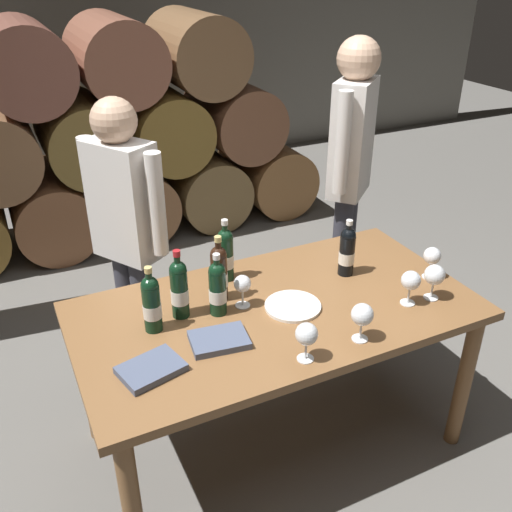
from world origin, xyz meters
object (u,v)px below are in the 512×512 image
Objects in this scene: wine_glass_0 at (435,276)px; serving_plate at (293,306)px; wine_bottle_1 at (179,288)px; wine_glass_5 at (362,315)px; sommelier_presenting at (350,161)px; wine_bottle_5 at (152,303)px; wine_bottle_2 at (347,251)px; leather_ledger at (151,369)px; wine_glass_3 at (242,285)px; wine_bottle_3 at (218,288)px; taster_seated_left at (127,226)px; wine_glass_1 at (307,335)px; wine_bottle_4 at (226,254)px; wine_glass_4 at (411,281)px; dining_table at (276,325)px; tasting_notebook at (219,340)px; wine_glass_2 at (432,257)px; wine_bottle_0 at (219,272)px.

serving_plate is (-0.58, 0.20, -0.11)m from wine_glass_0.
wine_bottle_1 reaches higher than wine_glass_5.
wine_bottle_5 is at bearing -153.78° from sommelier_presenting.
wine_bottle_2 reaches higher than leather_ledger.
wine_glass_3 is 0.52m from wine_glass_5.
taster_seated_left is at bearing 107.54° from wine_bottle_3.
wine_bottle_1 is 0.81m from wine_bottle_2.
wine_bottle_2 is 1.15× the size of serving_plate.
wine_bottle_1 is 1.40m from sommelier_presenting.
wine_bottle_1 is 0.16m from wine_bottle_3.
wine_bottle_5 is at bearing 136.46° from wine_glass_1.
wine_bottle_5 is at bearing -150.28° from wine_bottle_4.
wine_bottle_1 is at bearing 159.47° from wine_glass_4.
wine_bottle_1 is 0.26m from wine_glass_3.
sommelier_presenting reaches higher than wine_glass_1.
wine_glass_3 is at bearing 0.76° from wine_bottle_3.
dining_table is at bearing -16.67° from wine_bottle_3.
wine_bottle_5 is 0.82m from wine_glass_5.
wine_glass_1 is 0.60m from wine_glass_4.
tasting_notebook is (0.07, -0.24, -0.12)m from wine_bottle_1.
wine_bottle_3 is 1.76× the size of wine_glass_1.
wine_glass_4 is (-0.23, -0.13, 0.00)m from wine_glass_2.
wine_bottle_2 is 1.75× the size of wine_glass_4.
tasting_notebook is at bearing -3.51° from leather_ledger.
wine_bottle_5 is 1.93× the size of wine_glass_3.
wine_glass_3 is (-0.55, -0.04, -0.02)m from wine_bottle_2.
dining_table is 0.88m from taster_seated_left.
dining_table is at bearing -165.23° from wine_bottle_2.
wine_bottle_2 reaches higher than tasting_notebook.
wine_glass_5 is at bearing -25.66° from leather_ledger.
leather_ledger is at bearing -164.43° from wine_bottle_2.
leather_ledger is at bearing 161.45° from wine_glass_1.
dining_table is at bearing 119.03° from wine_glass_5.
wine_bottle_1 reaches higher than dining_table.
wine_bottle_2 is at bearing 4.04° from wine_glass_3.
wine_glass_1 is 1.45m from sommelier_presenting.
wine_bottle_5 is 1.08m from wine_glass_4.
wine_glass_2 is 1.04× the size of wine_glass_3.
wine_glass_0 is 1.02m from sommelier_presenting.
wine_bottle_0 is at bearing 174.49° from wine_bottle_2.
sommelier_presenting is at bearing 18.65° from leather_ledger.
wine_bottle_0 is 1.92× the size of wine_glass_4.
wine_glass_0 reaches higher than dining_table.
wine_glass_3 is at bearing -145.41° from sommelier_presenting.
wine_glass_5 is 0.09× the size of sommelier_presenting.
dining_table is 0.56m from wine_bottle_5.
wine_bottle_1 is 2.06× the size of wine_glass_3.
wine_glass_0 is (0.22, -0.34, -0.01)m from wine_bottle_2.
leather_ledger is at bearing -167.93° from serving_plate.
wine_bottle_2 is 1.06m from taster_seated_left.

